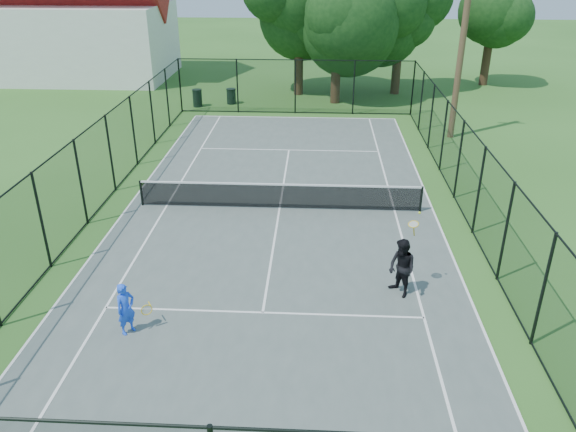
# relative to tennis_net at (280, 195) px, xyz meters

# --- Properties ---
(ground) EXTENTS (120.00, 120.00, 0.00)m
(ground) POSITION_rel_tennis_net_xyz_m (0.00, 0.00, -0.58)
(ground) COLOR #2E5E20
(tennis_court) EXTENTS (11.00, 24.00, 0.06)m
(tennis_court) POSITION_rel_tennis_net_xyz_m (0.00, 0.00, -0.55)
(tennis_court) COLOR #4C5A55
(tennis_court) RESTS_ON ground
(tennis_net) EXTENTS (10.08, 0.08, 0.95)m
(tennis_net) POSITION_rel_tennis_net_xyz_m (0.00, 0.00, 0.00)
(tennis_net) COLOR black
(tennis_net) RESTS_ON tennis_court
(fence) EXTENTS (13.10, 26.10, 3.00)m
(fence) POSITION_rel_tennis_net_xyz_m (0.00, 0.00, 0.92)
(fence) COLOR black
(fence) RESTS_ON ground
(tree_near_left) EXTENTS (6.25, 6.25, 8.15)m
(tree_near_left) POSITION_rel_tennis_net_xyz_m (0.02, 17.55, 4.43)
(tree_near_left) COLOR #332114
(tree_near_left) RESTS_ON ground
(tree_near_mid) EXTENTS (5.87, 5.87, 7.67)m
(tree_near_mid) POSITION_rel_tennis_net_xyz_m (2.30, 15.53, 4.14)
(tree_near_mid) COLOR #332114
(tree_near_mid) RESTS_ON ground
(tree_near_right) EXTENTS (5.21, 5.21, 7.19)m
(tree_near_right) POSITION_rel_tennis_net_xyz_m (6.20, 18.08, 3.98)
(tree_near_right) COLOR #332114
(tree_near_right) RESTS_ON ground
(tree_far_right) EXTENTS (4.59, 4.59, 6.07)m
(tree_far_right) POSITION_rel_tennis_net_xyz_m (12.54, 20.98, 3.18)
(tree_far_right) COLOR #332114
(tree_far_right) RESTS_ON ground
(building) EXTENTS (15.30, 8.15, 11.87)m
(building) POSITION_rel_tennis_net_xyz_m (-17.00, 22.00, 4.35)
(building) COLOR silver
(building) RESTS_ON ground
(trash_bin_left) EXTENTS (0.58, 0.58, 1.02)m
(trash_bin_left) POSITION_rel_tennis_net_xyz_m (-5.82, 14.15, -0.06)
(trash_bin_left) COLOR black
(trash_bin_left) RESTS_ON ground
(trash_bin_right) EXTENTS (0.58, 0.58, 0.91)m
(trash_bin_right) POSITION_rel_tennis_net_xyz_m (-3.92, 14.91, -0.12)
(trash_bin_right) COLOR black
(trash_bin_right) RESTS_ON ground
(utility_pole) EXTENTS (1.40, 0.30, 8.65)m
(utility_pole) POSITION_rel_tennis_net_xyz_m (7.90, 9.00, 3.81)
(utility_pole) COLOR #4C3823
(utility_pole) RESTS_ON ground
(player_blue) EXTENTS (0.86, 0.59, 1.34)m
(player_blue) POSITION_rel_tennis_net_xyz_m (-3.18, -7.35, 0.15)
(player_blue) COLOR blue
(player_blue) RESTS_ON tennis_court
(player_black) EXTENTS (0.96, 1.00, 2.32)m
(player_black) POSITION_rel_tennis_net_xyz_m (3.61, -5.34, 0.30)
(player_black) COLOR black
(player_black) RESTS_ON tennis_court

